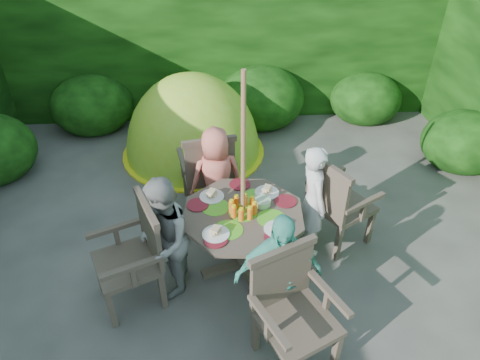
{
  "coord_description": "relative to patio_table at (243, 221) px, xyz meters",
  "views": [
    {
      "loc": [
        -0.24,
        -3.26,
        3.43
      ],
      "look_at": [
        0.03,
        0.39,
        0.85
      ],
      "focal_mm": 32.0,
      "sensor_mm": 36.0,
      "label": 1
    }
  ],
  "objects": [
    {
      "name": "ground",
      "position": [
        -0.03,
        0.01,
        -0.62
      ],
      "size": [
        60.0,
        60.0,
        0.0
      ],
      "primitive_type": "plane",
      "color": "#44423D",
      "rests_on": "ground"
    },
    {
      "name": "hedge_enclosure",
      "position": [
        -0.03,
        1.34,
        0.63
      ],
      "size": [
        9.0,
        9.0,
        2.5
      ],
      "color": "black",
      "rests_on": "ground"
    },
    {
      "name": "patio_table",
      "position": [
        0.0,
        0.0,
        0.0
      ],
      "size": [
        1.59,
        1.59,
        0.88
      ],
      "rotation": [
        0.0,
        0.0,
        0.31
      ],
      "color": "#41362A",
      "rests_on": "ground"
    },
    {
      "name": "parasol_pole",
      "position": [
        -0.0,
        -0.0,
        0.48
      ],
      "size": [
        0.06,
        0.06,
        2.2
      ],
      "primitive_type": "cylinder",
      "rotation": [
        0.0,
        0.0,
        0.31
      ],
      "color": "olive",
      "rests_on": "ground"
    },
    {
      "name": "garden_chair_right",
      "position": [
        1.04,
        0.31,
        -0.05
      ],
      "size": [
        0.8,
        0.83,
        1.06
      ],
      "rotation": [
        0.0,
        0.0,
        2.08
      ],
      "color": "#41362A",
      "rests_on": "ground"
    },
    {
      "name": "garden_chair_left",
      "position": [
        -1.04,
        -0.32,
        -0.06
      ],
      "size": [
        0.76,
        0.8,
        1.05
      ],
      "rotation": [
        0.0,
        0.0,
        -1.16
      ],
      "color": "#41362A",
      "rests_on": "ground"
    },
    {
      "name": "garden_chair_back",
      "position": [
        -0.34,
        1.03,
        -0.06
      ],
      "size": [
        0.72,
        0.67,
        1.05
      ],
      "rotation": [
        0.0,
        0.0,
        3.33
      ],
      "color": "#41362A",
      "rests_on": "ground"
    },
    {
      "name": "garden_chair_front",
      "position": [
        0.31,
        -1.04,
        -0.06
      ],
      "size": [
        0.8,
        0.77,
        1.05
      ],
      "rotation": [
        0.0,
        0.0,
        0.44
      ],
      "color": "#41362A",
      "rests_on": "ground"
    },
    {
      "name": "child_right",
      "position": [
        0.76,
        0.24,
        0.03
      ],
      "size": [
        0.36,
        0.51,
        1.3
      ],
      "primitive_type": "imported",
      "rotation": [
        0.0,
        0.0,
        1.68
      ],
      "color": "silver",
      "rests_on": "ground"
    },
    {
      "name": "child_left",
      "position": [
        -0.77,
        -0.24,
        0.04
      ],
      "size": [
        0.51,
        0.65,
        1.31
      ],
      "primitive_type": "imported",
      "rotation": [
        0.0,
        0.0,
        -1.6
      ],
      "color": "gray",
      "rests_on": "ground"
    },
    {
      "name": "child_back",
      "position": [
        -0.25,
        0.76,
        0.01
      ],
      "size": [
        0.69,
        0.52,
        1.26
      ],
      "primitive_type": "imported",
      "rotation": [
        0.0,
        0.0,
        3.36
      ],
      "color": "#EA7161",
      "rests_on": "ground"
    },
    {
      "name": "child_front",
      "position": [
        0.24,
        -0.76,
        0.03
      ],
      "size": [
        0.78,
        0.37,
        1.31
      ],
      "primitive_type": "imported",
      "rotation": [
        0.0,
        0.0,
        0.07
      ],
      "color": "#54C5AC",
      "rests_on": "ground"
    },
    {
      "name": "dome_tent",
      "position": [
        -0.57,
        2.4,
        -0.62
      ],
      "size": [
        2.19,
        2.19,
        2.45
      ],
      "rotation": [
        0.0,
        0.0,
        -0.09
      ],
      "color": "#A9CC27",
      "rests_on": "ground"
    }
  ]
}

